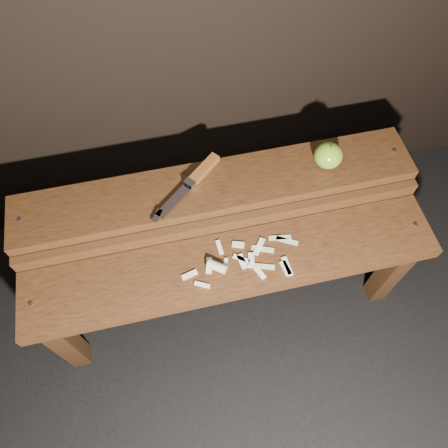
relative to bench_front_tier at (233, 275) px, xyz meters
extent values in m
plane|color=black|center=(0.00, 0.06, -0.35)|extent=(60.00, 60.00, 0.00)
cube|color=black|center=(-0.54, -0.04, -0.16)|extent=(0.06, 0.06, 0.38)
cube|color=black|center=(0.54, -0.04, -0.16)|extent=(0.06, 0.06, 0.38)
cube|color=#3E210F|center=(0.00, 0.01, 0.05)|extent=(1.20, 0.20, 0.04)
cylinder|color=slate|center=(-0.56, 0.01, 0.07)|extent=(0.01, 0.01, 0.00)
cylinder|color=slate|center=(0.56, 0.01, 0.07)|extent=(0.01, 0.01, 0.00)
cube|color=black|center=(-0.54, 0.26, -0.12)|extent=(0.06, 0.06, 0.46)
cube|color=black|center=(0.54, 0.26, -0.12)|extent=(0.06, 0.06, 0.46)
cube|color=#3E210F|center=(0.00, 0.13, 0.09)|extent=(1.20, 0.02, 0.05)
cube|color=#3E210F|center=(0.00, 0.23, 0.13)|extent=(1.20, 0.18, 0.04)
cylinder|color=slate|center=(-0.56, 0.23, 0.15)|extent=(0.01, 0.01, 0.00)
cylinder|color=slate|center=(0.56, 0.23, 0.15)|extent=(0.01, 0.01, 0.00)
ellipsoid|color=olive|center=(0.34, 0.23, 0.18)|extent=(0.08, 0.08, 0.08)
cylinder|color=#382314|center=(0.34, 0.23, 0.23)|extent=(0.01, 0.01, 0.01)
cube|color=brown|center=(-0.02, 0.28, 0.16)|extent=(0.11, 0.10, 0.02)
cube|color=silver|center=(-0.08, 0.24, 0.16)|extent=(0.04, 0.04, 0.03)
cube|color=silver|center=(-0.13, 0.19, 0.16)|extent=(0.11, 0.10, 0.00)
cube|color=silver|center=(-0.18, 0.15, 0.16)|extent=(0.04, 0.04, 0.00)
cube|color=beige|center=(0.09, 0.04, 0.07)|extent=(0.05, 0.05, 0.01)
cube|color=beige|center=(0.07, -0.04, 0.07)|extent=(0.03, 0.04, 0.01)
cube|color=beige|center=(0.14, -0.04, 0.07)|extent=(0.03, 0.05, 0.01)
cube|color=beige|center=(-0.13, 0.00, 0.07)|extent=(0.05, 0.03, 0.01)
cube|color=beige|center=(-0.07, 0.01, 0.07)|extent=(0.03, 0.05, 0.01)
cube|color=beige|center=(-0.02, 0.00, 0.07)|extent=(0.03, 0.05, 0.01)
cube|color=beige|center=(0.03, 0.01, 0.07)|extent=(0.05, 0.04, 0.01)
cube|color=beige|center=(0.03, 0.06, 0.07)|extent=(0.04, 0.03, 0.01)
cube|color=beige|center=(-0.10, -0.04, 0.07)|extent=(0.04, 0.03, 0.01)
cube|color=beige|center=(0.03, 0.01, 0.07)|extent=(0.02, 0.05, 0.01)
cube|color=beige|center=(-0.03, 0.06, 0.07)|extent=(0.02, 0.05, 0.01)
cube|color=beige|center=(0.05, 0.00, 0.07)|extent=(0.03, 0.05, 0.01)
cube|color=beige|center=(0.15, -0.04, 0.07)|extent=(0.02, 0.06, 0.01)
cylinder|color=#C9BB8C|center=(-0.05, 0.00, 0.08)|extent=(0.06, 0.05, 0.03)
cube|color=#BCC988|center=(0.09, 0.03, 0.07)|extent=(0.07, 0.04, 0.00)
cube|color=#BCC988|center=(0.15, 0.06, 0.07)|extent=(0.07, 0.02, 0.00)
cube|color=#BCC988|center=(0.17, 0.04, 0.07)|extent=(0.06, 0.04, 0.00)
cube|color=#BCC988|center=(0.08, -0.02, 0.07)|extent=(0.07, 0.03, 0.00)
camera|label=1|loc=(-0.14, -0.49, 1.20)|focal=35.00mm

